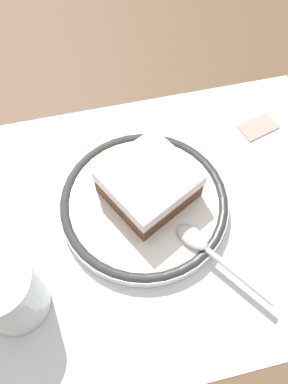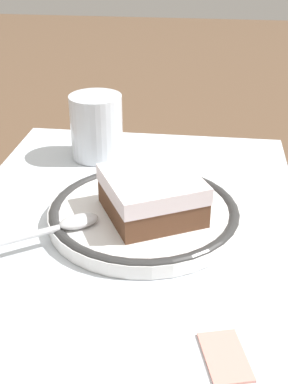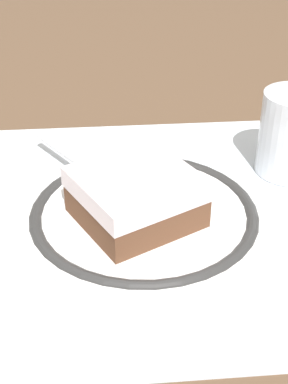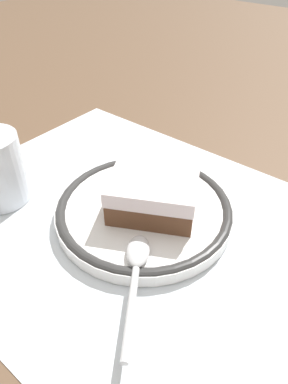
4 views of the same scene
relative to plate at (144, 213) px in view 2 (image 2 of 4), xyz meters
The scene contains 7 objects.
ground_plane 0.02m from the plate, 66.40° to the right, with size 2.40×2.40×0.00m, color brown.
placemat 0.02m from the plate, 66.40° to the right, with size 0.50×0.36×0.00m, color silver.
plate is the anchor object (origin of this frame).
cake_slice 0.03m from the plate, 56.46° to the left, with size 0.12×0.12×0.04m.
spoon 0.09m from the plate, 55.64° to the right, with size 0.08×0.11×0.01m.
cup 0.18m from the plate, 152.02° to the right, with size 0.07×0.07×0.08m.
sugar_packet 0.20m from the plate, 24.84° to the left, with size 0.05×0.03×0.01m, color #E5998C.
Camera 2 is at (0.44, 0.08, 0.28)m, focal length 47.72 mm.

